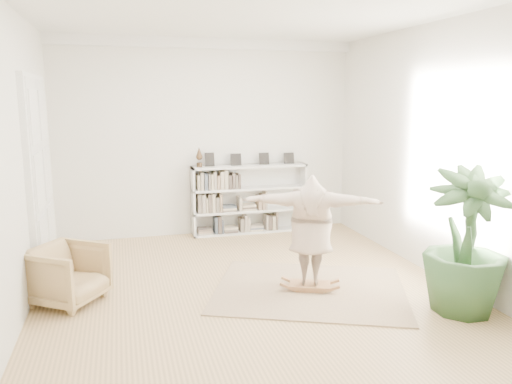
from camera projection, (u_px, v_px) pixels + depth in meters
floor at (248, 288)px, 6.76m from camera, size 6.00×6.00×0.00m
room_shell at (207, 43)px, 8.91m from camera, size 6.00×6.00×6.00m
doors at (40, 180)px, 7.04m from camera, size 0.09×1.78×2.92m
bookshelf at (249, 200)px, 9.51m from camera, size 2.20×0.35×1.64m
armchair at (68, 275)px, 6.22m from camera, size 1.12×1.11×0.74m
rug at (310, 289)px, 6.69m from camera, size 3.09×2.83×0.02m
rocker_board at (310, 285)px, 6.68m from camera, size 0.63×0.51×0.12m
person at (311, 227)px, 6.54m from camera, size 1.86×1.17×1.47m
houseplant at (466, 241)px, 5.88m from camera, size 1.23×1.23×1.75m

